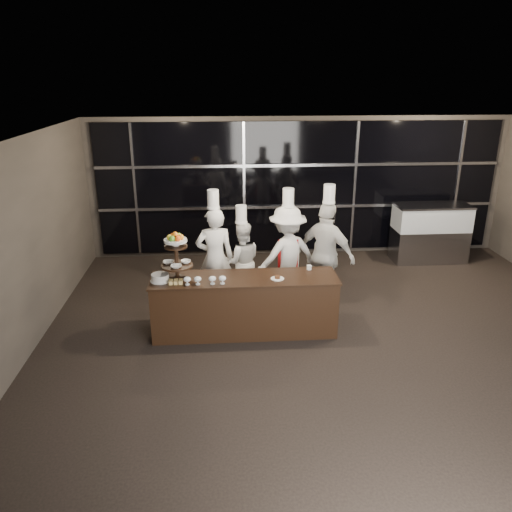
{
  "coord_description": "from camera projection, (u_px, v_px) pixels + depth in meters",
  "views": [
    {
      "loc": [
        -1.7,
        -5.59,
        3.81
      ],
      "look_at": [
        -1.18,
        1.68,
        1.15
      ],
      "focal_mm": 35.0,
      "sensor_mm": 36.0,
      "label": 1
    }
  ],
  "objects": [
    {
      "name": "small_plate",
      "position": [
        277.0,
        278.0,
        7.48
      ],
      "size": [
        0.2,
        0.2,
        0.05
      ],
      "color": "white",
      "rests_on": "buffet_counter"
    },
    {
      "name": "room",
      "position": [
        361.0,
        274.0,
        6.14
      ],
      "size": [
        10.0,
        10.0,
        10.0
      ],
      "color": "black",
      "rests_on": "ground"
    },
    {
      "name": "chef_b",
      "position": [
        242.0,
        261.0,
        8.75
      ],
      "size": [
        0.74,
        0.6,
        1.73
      ],
      "color": "white",
      "rests_on": "ground"
    },
    {
      "name": "chef_d",
      "position": [
        326.0,
        254.0,
        8.47
      ],
      "size": [
        1.09,
        1.06,
        2.14
      ],
      "color": "silver",
      "rests_on": "ground"
    },
    {
      "name": "display_case",
      "position": [
        430.0,
        230.0,
        10.63
      ],
      "size": [
        1.56,
        0.68,
        1.24
      ],
      "color": "#A5A5AA",
      "rests_on": "ground"
    },
    {
      "name": "display_stand",
      "position": [
        176.0,
        253.0,
        7.33
      ],
      "size": [
        0.48,
        0.48,
        0.74
      ],
      "color": "black",
      "rests_on": "buffet_counter"
    },
    {
      "name": "chef_a",
      "position": [
        215.0,
        257.0,
        8.43
      ],
      "size": [
        0.68,
        0.48,
        2.06
      ],
      "color": "white",
      "rests_on": "ground"
    },
    {
      "name": "chef_c",
      "position": [
        287.0,
        255.0,
        8.58
      ],
      "size": [
        1.29,
        1.02,
        2.05
      ],
      "color": "white",
      "rests_on": "ground"
    },
    {
      "name": "compotes",
      "position": [
        205.0,
        279.0,
        7.27
      ],
      "size": [
        0.62,
        0.11,
        0.12
      ],
      "color": "silver",
      "rests_on": "buffet_counter"
    },
    {
      "name": "window_wall",
      "position": [
        299.0,
        188.0,
        10.76
      ],
      "size": [
        8.6,
        0.1,
        2.8
      ],
      "color": "black",
      "rests_on": "ground"
    },
    {
      "name": "buffet_counter",
      "position": [
        244.0,
        305.0,
        7.7
      ],
      "size": [
        2.84,
        0.74,
        0.92
      ],
      "color": "black",
      "rests_on": "ground"
    },
    {
      "name": "layer_cake",
      "position": [
        160.0,
        278.0,
        7.39
      ],
      "size": [
        0.3,
        0.3,
        0.11
      ],
      "color": "white",
      "rests_on": "buffet_counter"
    },
    {
      "name": "pastry_squares",
      "position": [
        176.0,
        282.0,
        7.31
      ],
      "size": [
        0.19,
        0.13,
        0.05
      ],
      "color": "#E1BF6E",
      "rests_on": "buffet_counter"
    },
    {
      "name": "chef_cup",
      "position": [
        309.0,
        267.0,
        7.83
      ],
      "size": [
        0.08,
        0.08,
        0.07
      ],
      "primitive_type": "cylinder",
      "color": "white",
      "rests_on": "buffet_counter"
    }
  ]
}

